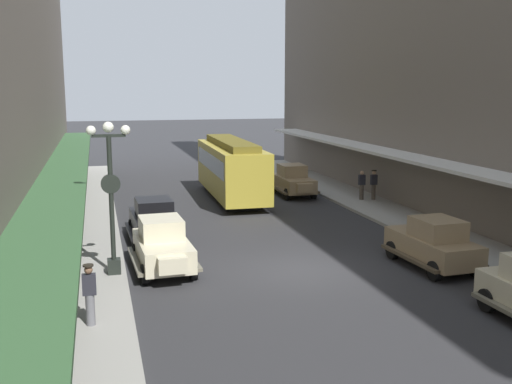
# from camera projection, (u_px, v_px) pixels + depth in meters

# --- Properties ---
(ground_plane) EXTENTS (200.00, 200.00, 0.00)m
(ground_plane) POSITION_uv_depth(u_px,v_px,m) (300.00, 270.00, 21.12)
(ground_plane) COLOR #2D2D30
(sidewalk_left) EXTENTS (3.00, 60.00, 0.15)m
(sidewalk_left) POSITION_uv_depth(u_px,v_px,m) (81.00, 286.00, 19.19)
(sidewalk_left) COLOR #99968E
(sidewalk_left) RESTS_ON ground
(sidewalk_right) EXTENTS (3.00, 60.00, 0.15)m
(sidewalk_right) POSITION_uv_depth(u_px,v_px,m) (482.00, 253.00, 23.03)
(sidewalk_right) COLOR #99968E
(sidewalk_right) RESTS_ON ground
(parked_car_0) EXTENTS (2.29, 4.31, 1.84)m
(parked_car_0) POSITION_uv_depth(u_px,v_px,m) (433.00, 242.00, 21.29)
(parked_car_0) COLOR #997F5B
(parked_car_0) RESTS_ON ground
(parked_car_1) EXTENTS (2.25, 4.30, 1.84)m
(parked_car_1) POSITION_uv_depth(u_px,v_px,m) (154.00, 219.00, 24.97)
(parked_car_1) COLOR black
(parked_car_1) RESTS_ON ground
(parked_car_3) EXTENTS (2.18, 4.27, 1.84)m
(parked_car_3) POSITION_uv_depth(u_px,v_px,m) (293.00, 180.00, 35.60)
(parked_car_3) COLOR #997F5B
(parked_car_3) RESTS_ON ground
(parked_car_4) EXTENTS (2.28, 4.31, 1.84)m
(parked_car_4) POSITION_uv_depth(u_px,v_px,m) (162.00, 244.00, 20.99)
(parked_car_4) COLOR beige
(parked_car_4) RESTS_ON ground
(streetcar) EXTENTS (2.76, 9.66, 3.46)m
(streetcar) POSITION_uv_depth(u_px,v_px,m) (231.00, 167.00, 34.20)
(streetcar) COLOR gold
(streetcar) RESTS_ON ground
(lamp_post_with_clock) EXTENTS (1.42, 0.44, 5.16)m
(lamp_post_with_clock) POSITION_uv_depth(u_px,v_px,m) (111.00, 192.00, 19.78)
(lamp_post_with_clock) COLOR black
(lamp_post_with_clock) RESTS_ON sidewalk_left
(fire_hydrant) EXTENTS (0.24, 0.24, 0.82)m
(fire_hydrant) POSITION_uv_depth(u_px,v_px,m) (419.00, 227.00, 25.28)
(fire_hydrant) COLOR #B21E19
(fire_hydrant) RESTS_ON sidewalk_right
(pedestrian_0) EXTENTS (0.36, 0.28, 1.67)m
(pedestrian_0) POSITION_uv_depth(u_px,v_px,m) (374.00, 184.00, 33.49)
(pedestrian_0) COLOR #4C4238
(pedestrian_0) RESTS_ON sidewalk_right
(pedestrian_1) EXTENTS (0.36, 0.28, 1.67)m
(pedestrian_1) POSITION_uv_depth(u_px,v_px,m) (90.00, 294.00, 15.72)
(pedestrian_1) COLOR slate
(pedestrian_1) RESTS_ON sidewalk_left
(pedestrian_2) EXTENTS (0.36, 0.24, 1.64)m
(pedestrian_2) POSITION_uv_depth(u_px,v_px,m) (53.00, 234.00, 22.25)
(pedestrian_2) COLOR #2D2D33
(pedestrian_2) RESTS_ON sidewalk_left
(pedestrian_3) EXTENTS (0.36, 0.28, 1.67)m
(pedestrian_3) POSITION_uv_depth(u_px,v_px,m) (54.00, 236.00, 21.82)
(pedestrian_3) COLOR #2D2D33
(pedestrian_3) RESTS_ON sidewalk_left
(pedestrian_4) EXTENTS (0.36, 0.24, 1.64)m
(pedestrian_4) POSITION_uv_depth(u_px,v_px,m) (362.00, 185.00, 33.45)
(pedestrian_4) COLOR #4C4238
(pedestrian_4) RESTS_ON sidewalk_right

